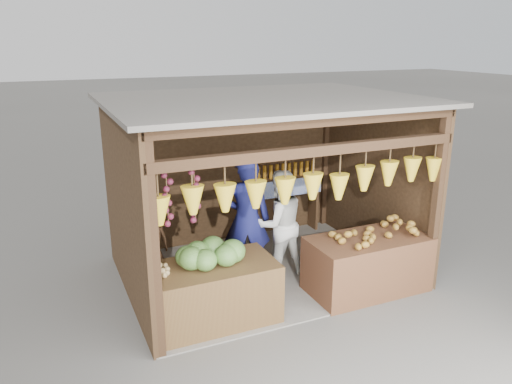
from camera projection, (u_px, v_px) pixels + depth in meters
ground at (263, 272)px, 7.66m from camera, size 80.00×80.00×0.00m
stall_structure at (262, 168)px, 7.12m from camera, size 4.30×3.30×2.66m
back_shelf at (286, 188)px, 8.93m from camera, size 1.25×0.32×1.32m
counter_left at (213, 293)px, 6.23m from camera, size 1.58×0.85×0.78m
counter_right at (367, 264)px, 7.02m from camera, size 1.68×0.85×0.80m
stool at (154, 283)px, 7.03m from camera, size 0.28×0.28×0.27m
man_standing at (247, 220)px, 7.19m from camera, size 0.80×0.66×1.87m
woman_standing at (279, 224)px, 7.37m from camera, size 0.80×0.63×1.64m
vendor_seated at (152, 243)px, 6.85m from camera, size 0.48×0.33×0.96m
melon_pile at (206, 253)px, 6.06m from camera, size 1.00×0.50×0.32m
tanfruit_pile at (160, 270)px, 5.83m from camera, size 0.34×0.40×0.13m
mango_pile at (377, 230)px, 6.90m from camera, size 1.40×0.64×0.22m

